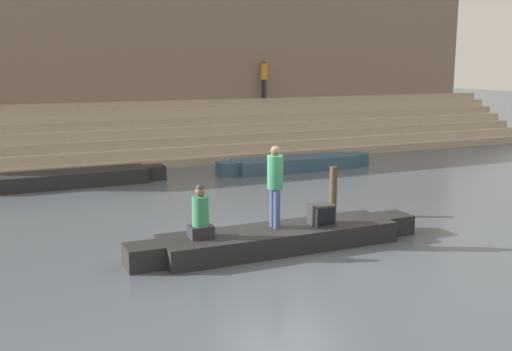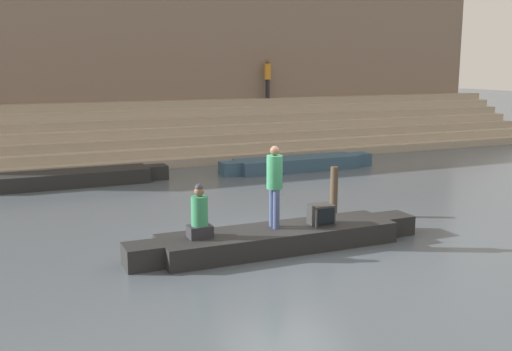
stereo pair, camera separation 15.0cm
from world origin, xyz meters
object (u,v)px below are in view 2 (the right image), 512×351
(person_standing, at_px, (275,181))
(moored_boat_shore, at_px, (298,163))
(moored_boat_distant, at_px, (72,178))
(person_on_steps, at_px, (268,76))
(person_rowing, at_px, (200,216))
(tv_set, at_px, (321,215))
(mooring_post, at_px, (334,192))
(rowboat_main, at_px, (279,238))

(person_standing, relative_size, moored_boat_shore, 0.29)
(moored_boat_distant, bearing_deg, person_on_steps, 35.25)
(person_rowing, bearing_deg, tv_set, -16.60)
(person_rowing, distance_m, mooring_post, 4.49)
(person_standing, bearing_deg, person_rowing, -167.18)
(mooring_post, xyz_separation_m, person_on_steps, (3.73, 12.15, 2.60))
(rowboat_main, bearing_deg, person_rowing, -178.43)
(mooring_post, distance_m, person_on_steps, 12.98)
(person_rowing, height_order, mooring_post, person_rowing)
(rowboat_main, relative_size, moored_boat_distant, 1.06)
(rowboat_main, relative_size, person_standing, 3.76)
(tv_set, bearing_deg, mooring_post, 49.35)
(rowboat_main, distance_m, mooring_post, 3.05)
(tv_set, bearing_deg, rowboat_main, 171.18)
(rowboat_main, xyz_separation_m, person_standing, (-0.06, 0.10, 1.18))
(mooring_post, bearing_deg, person_on_steps, 72.92)
(person_rowing, xyz_separation_m, tv_set, (2.64, -0.11, -0.21))
(moored_boat_distant, xyz_separation_m, person_on_steps, (9.27, 5.56, 2.98))
(person_rowing, distance_m, person_on_steps, 16.19)
(moored_boat_shore, bearing_deg, tv_set, -117.70)
(mooring_post, bearing_deg, person_rowing, -156.08)
(person_standing, xyz_separation_m, person_rowing, (-1.64, -0.07, -0.55))
(tv_set, relative_size, moored_boat_shore, 0.08)
(tv_set, xyz_separation_m, moored_boat_distant, (-4.07, 8.52, -0.40))
(mooring_post, bearing_deg, moored_boat_distant, 130.00)
(moored_boat_distant, height_order, mooring_post, mooring_post)
(moored_boat_distant, bearing_deg, person_standing, -65.50)
(person_rowing, xyz_separation_m, mooring_post, (4.10, 1.82, -0.23))
(moored_boat_shore, distance_m, moored_boat_distant, 7.78)
(rowboat_main, distance_m, tv_set, 1.03)
(person_rowing, bearing_deg, moored_boat_distant, 85.55)
(person_standing, bearing_deg, moored_boat_distant, 120.45)
(moored_boat_shore, bearing_deg, rowboat_main, -123.16)
(person_rowing, distance_m, moored_boat_shore, 10.27)
(mooring_post, relative_size, person_on_steps, 0.73)
(person_rowing, relative_size, mooring_post, 0.85)
(mooring_post, bearing_deg, moored_boat_shore, 70.23)
(person_rowing, bearing_deg, mooring_post, 9.80)
(rowboat_main, relative_size, person_on_steps, 3.69)
(person_on_steps, bearing_deg, person_standing, 153.84)
(person_standing, distance_m, person_rowing, 1.73)
(rowboat_main, bearing_deg, tv_set, -2.79)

